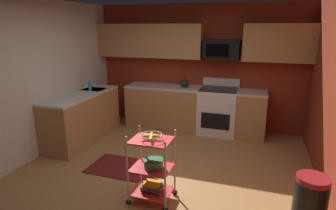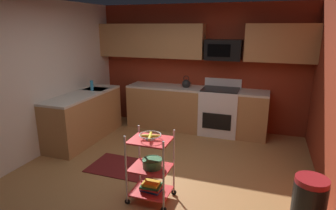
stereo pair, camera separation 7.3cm
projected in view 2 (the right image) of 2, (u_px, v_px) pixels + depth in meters
The scene contains 15 objects.
floor at pixel (160, 178), 4.23m from camera, with size 4.40×4.80×0.04m, color #A87542.
wall_back at pixel (200, 67), 6.08m from camera, with size 4.52×0.06×2.60m, color maroon.
wall_left at pixel (30, 81), 4.58m from camera, with size 0.06×4.80×2.60m, color silver.
counter_run at pixel (154, 112), 5.82m from camera, with size 3.66×2.41×0.92m.
oven_range at pixel (220, 111), 5.84m from camera, with size 0.76×0.65×1.10m.
upper_cabinets at pixel (193, 41), 5.80m from camera, with size 4.40×0.33×0.70m.
microwave at pixel (223, 50), 5.61m from camera, with size 0.70×0.39×0.40m.
rolling_cart at pixel (151, 168), 3.56m from camera, with size 0.55×0.41×0.91m.
fruit_bowl at pixel (150, 136), 3.44m from camera, with size 0.27×0.27×0.07m.
mixing_bowl_large at pixel (152, 163), 3.53m from camera, with size 0.25×0.25×0.11m.
book_stack at pixel (151, 186), 3.63m from camera, with size 0.27×0.20×0.12m.
kettle at pixel (186, 84), 5.93m from camera, with size 0.21×0.18×0.26m.
dish_soap_bottle at pixel (92, 85), 5.64m from camera, with size 0.06×0.06×0.20m, color #2D8CBF.
trash_can at pixel (308, 207), 2.99m from camera, with size 0.34×0.42×0.66m.
floor_rug at pixel (125, 167), 4.50m from camera, with size 1.10×0.70×0.01m, color maroon.
Camera 2 is at (1.37, -3.53, 2.16)m, focal length 30.52 mm.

